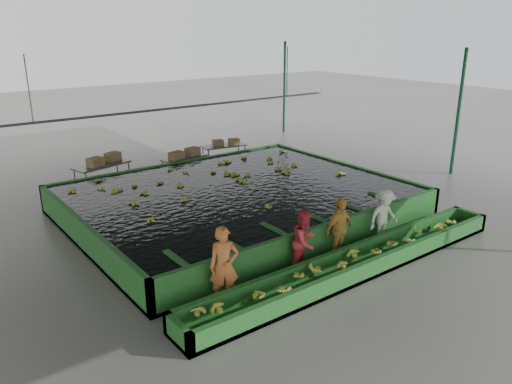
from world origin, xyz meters
TOP-DOWN VIEW (x-y plane):
  - ground at (0.00, 0.00)m, footprint 80.00×80.00m
  - shed_roof at (0.00, 0.00)m, footprint 20.00×22.00m
  - shed_posts at (0.00, 0.00)m, footprint 20.00×22.00m
  - flotation_tank at (0.00, 1.50)m, footprint 10.00×8.00m
  - tank_water at (0.00, 1.50)m, footprint 9.70×7.70m
  - sorting_trough at (0.00, -3.60)m, footprint 10.00×1.00m
  - cableway_rail at (0.00, 5.00)m, footprint 0.08×0.08m
  - rail_hanger_left at (-5.00, 5.00)m, footprint 0.04×0.04m
  - rail_hanger_right at (5.00, 5.00)m, footprint 0.04×0.04m
  - worker_a at (-3.36, -2.80)m, footprint 0.76×0.65m
  - worker_b at (-1.02, -2.80)m, footprint 0.94×0.83m
  - worker_c at (0.17, -2.80)m, footprint 1.01×0.50m
  - worker_d at (1.94, -2.80)m, footprint 1.06×0.68m
  - packing_table_left at (-2.47, 6.66)m, footprint 2.20×1.32m
  - packing_table_mid at (0.67, 6.13)m, footprint 1.94×1.04m
  - packing_table_right at (3.03, 6.82)m, footprint 2.01×1.08m
  - box_stack_left at (-2.34, 6.73)m, footprint 1.48×0.97m
  - box_stack_mid at (0.67, 6.07)m, footprint 1.48×0.74m
  - box_stack_right at (3.11, 6.77)m, footprint 1.23×0.65m
  - floating_bananas at (0.00, 2.30)m, footprint 8.53×5.81m
  - trough_bananas at (0.00, -3.60)m, footprint 9.05×0.60m

SIDE VIEW (x-z plane):
  - ground at x=0.00m, z-range 0.00..0.00m
  - sorting_trough at x=0.00m, z-range 0.00..0.50m
  - trough_bananas at x=0.00m, z-range 0.34..0.46m
  - packing_table_mid at x=0.67m, z-range 0.00..0.84m
  - packing_table_right at x=3.03m, z-range 0.00..0.87m
  - flotation_tank at x=0.00m, z-range 0.00..0.90m
  - packing_table_left at x=-2.47m, z-range 0.00..0.94m
  - worker_d at x=1.94m, z-range 0.00..1.55m
  - worker_b at x=-1.02m, z-range 0.00..1.61m
  - worker_c at x=0.17m, z-range 0.00..1.66m
  - box_stack_mid at x=0.67m, z-range 0.68..0.99m
  - tank_water at x=0.00m, z-range 0.85..0.85m
  - floating_bananas at x=0.00m, z-range 0.79..0.91m
  - box_stack_right at x=3.11m, z-range 0.74..0.99m
  - worker_a at x=-3.36m, z-range 0.00..1.76m
  - box_stack_left at x=-2.34m, z-range 0.78..1.10m
  - shed_posts at x=0.00m, z-range 0.00..5.00m
  - cableway_rail at x=0.00m, z-range -4.00..10.00m
  - rail_hanger_left at x=-5.00m, z-range 3.00..5.00m
  - rail_hanger_right at x=5.00m, z-range 3.00..5.00m
  - shed_roof at x=0.00m, z-range 4.98..5.02m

